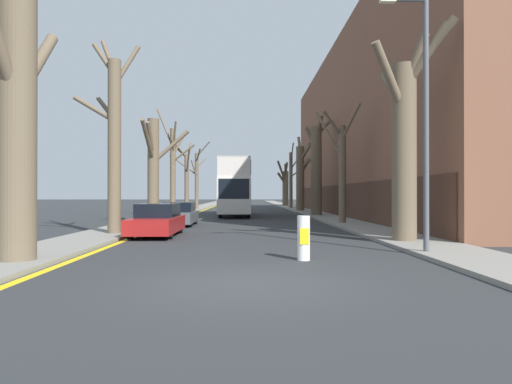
# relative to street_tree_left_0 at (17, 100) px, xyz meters

# --- Properties ---
(ground_plane) EXTENTS (300.00, 300.00, 0.00)m
(ground_plane) POSITION_rel_street_tree_left_0_xyz_m (5.73, -2.57, -4.11)
(ground_plane) COLOR #2B2D30
(sidewalk_left) EXTENTS (2.47, 120.00, 0.12)m
(sidewalk_left) POSITION_rel_street_tree_left_0_xyz_m (-0.29, 47.43, -4.05)
(sidewalk_left) COLOR gray
(sidewalk_left) RESTS_ON ground
(sidewalk_right) EXTENTS (2.47, 120.00, 0.12)m
(sidewalk_right) POSITION_rel_street_tree_left_0_xyz_m (11.75, 47.43, -4.05)
(sidewalk_right) COLOR gray
(sidewalk_right) RESTS_ON ground
(building_facade_right) EXTENTS (10.08, 44.65, 14.19)m
(building_facade_right) POSITION_rel_street_tree_left_0_xyz_m (17.98, 25.83, 2.97)
(building_facade_right) COLOR brown
(building_facade_right) RESTS_ON ground
(kerb_line_stripe) EXTENTS (0.24, 120.00, 0.01)m
(kerb_line_stripe) POSITION_rel_street_tree_left_0_xyz_m (1.12, 47.43, -4.11)
(kerb_line_stripe) COLOR yellow
(kerb_line_stripe) RESTS_ON ground
(street_tree_left_0) EXTENTS (3.01, 3.70, 8.39)m
(street_tree_left_0) POSITION_rel_street_tree_left_0_xyz_m (0.00, 0.00, 0.00)
(street_tree_left_0) COLOR brown
(street_tree_left_0) RESTS_ON ground
(street_tree_left_1) EXTENTS (2.87, 2.16, 8.88)m
(street_tree_left_1) POSITION_rel_street_tree_left_0_xyz_m (0.09, 7.98, 0.09)
(street_tree_left_1) COLOR brown
(street_tree_left_1) RESTS_ON ground
(street_tree_left_2) EXTENTS (2.51, 3.85, 6.36)m
(street_tree_left_2) POSITION_rel_street_tree_left_0_xyz_m (0.14, 16.27, -0.67)
(street_tree_left_2) COLOR brown
(street_tree_left_2) RESTS_ON ground
(street_tree_left_3) EXTENTS (3.25, 2.51, 8.66)m
(street_tree_left_3) POSITION_rel_street_tree_left_0_xyz_m (0.01, 24.37, -0.25)
(street_tree_left_3) COLOR brown
(street_tree_left_3) RESTS_ON ground
(street_tree_left_4) EXTENTS (2.14, 5.27, 7.17)m
(street_tree_left_4) POSITION_rel_street_tree_left_0_xyz_m (-0.03, 32.86, -0.65)
(street_tree_left_4) COLOR brown
(street_tree_left_4) RESTS_ON ground
(street_tree_left_5) EXTENTS (4.54, 3.27, 7.77)m
(street_tree_left_5) POSITION_rel_street_tree_left_0_xyz_m (0.09, 40.57, -0.43)
(street_tree_left_5) COLOR brown
(street_tree_left_5) RESTS_ON ground
(street_tree_right_0) EXTENTS (2.97, 3.84, 7.73)m
(street_tree_right_0) POSITION_rel_street_tree_left_0_xyz_m (11.39, 4.58, -0.33)
(street_tree_right_0) COLOR brown
(street_tree_right_0) RESTS_ON ground
(street_tree_right_1) EXTENTS (2.16, 3.38, 6.85)m
(street_tree_right_1) POSITION_rel_street_tree_left_0_xyz_m (11.31, 15.04, -0.71)
(street_tree_right_1) COLOR brown
(street_tree_right_1) RESTS_ON ground
(street_tree_right_2) EXTENTS (2.35, 2.23, 8.06)m
(street_tree_right_2) POSITION_rel_street_tree_left_0_xyz_m (11.42, 25.07, -0.21)
(street_tree_right_2) COLOR brown
(street_tree_right_2) RESTS_ON ground
(street_tree_right_3) EXTENTS (2.27, 3.46, 7.85)m
(street_tree_right_3) POSITION_rel_street_tree_left_0_xyz_m (11.36, 34.79, -0.38)
(street_tree_right_3) COLOR brown
(street_tree_right_3) RESTS_ON ground
(street_tree_right_4) EXTENTS (3.11, 2.35, 7.91)m
(street_tree_right_4) POSITION_rel_street_tree_left_0_xyz_m (11.40, 44.36, -0.33)
(street_tree_right_4) COLOR brown
(street_tree_right_4) RESTS_ON ground
(street_tree_right_5) EXTENTS (1.88, 2.33, 6.56)m
(street_tree_right_5) POSITION_rel_street_tree_left_0_xyz_m (11.45, 54.49, -1.05)
(street_tree_right_5) COLOR brown
(street_tree_right_5) RESTS_ON ground
(double_decker_bus) EXTENTS (2.43, 10.33, 4.47)m
(double_decker_bus) POSITION_rel_street_tree_left_0_xyz_m (4.89, 25.54, -1.58)
(double_decker_bus) COLOR silver
(double_decker_bus) RESTS_ON ground
(parked_car_0) EXTENTS (1.76, 4.58, 1.36)m
(parked_car_0) POSITION_rel_street_tree_left_0_xyz_m (1.98, 7.87, -3.47)
(parked_car_0) COLOR maroon
(parked_car_0) RESTS_ON ground
(parked_car_1) EXTENTS (1.75, 4.22, 1.31)m
(parked_car_1) POSITION_rel_street_tree_left_0_xyz_m (1.98, 14.27, -3.49)
(parked_car_1) COLOR #4C5156
(parked_car_1) RESTS_ON ground
(lamp_post) EXTENTS (1.40, 0.20, 7.49)m
(lamp_post) POSITION_rel_street_tree_left_0_xyz_m (10.78, 1.45, 0.09)
(lamp_post) COLOR #4C4F54
(lamp_post) RESTS_ON ground
(traffic_bollard) EXTENTS (0.34, 0.35, 1.18)m
(traffic_bollard) POSITION_rel_street_tree_left_0_xyz_m (7.25, 0.59, -3.52)
(traffic_bollard) COLOR white
(traffic_bollard) RESTS_ON ground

